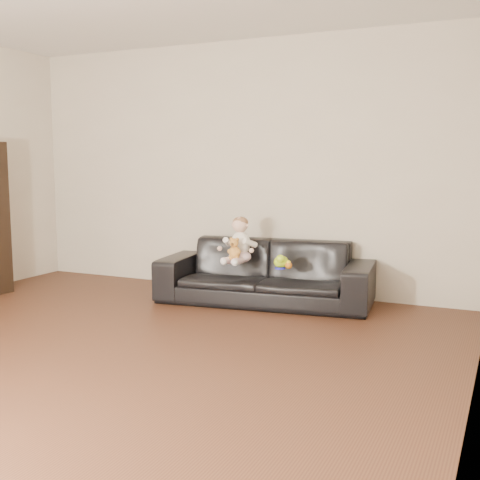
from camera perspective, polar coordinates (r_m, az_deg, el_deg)
The scene contains 9 objects.
floor at distance 4.26m, azimuth -16.10°, elevation -11.39°, with size 5.50×5.50×0.00m, color #4C2A1B.
wall_back at distance 6.37m, azimuth -0.10°, elevation 6.93°, with size 5.00×5.00×0.00m, color beige.
wall_right at distance 3.04m, azimuth 21.57°, elevation 5.90°, with size 5.50×5.50×0.00m, color beige.
sofa at distance 5.81m, azimuth 2.40°, elevation -3.08°, with size 2.04×0.80×0.59m, color black.
baby at distance 5.75m, azimuth -0.05°, elevation -0.25°, with size 0.31×0.38×0.44m.
teddy_bear at distance 5.63m, azimuth -0.54°, elevation -0.85°, with size 0.13×0.13×0.21m.
toy_green at distance 5.51m, azimuth 3.93°, elevation -2.08°, with size 0.13×0.16×0.11m, color #AFE01A.
toy_rattle at distance 5.47m, azimuth 4.62°, elevation -2.40°, with size 0.07×0.07×0.07m, color orange.
toy_blue_disc at distance 5.46m, azimuth 3.81°, elevation -2.68°, with size 0.09×0.09×0.01m, color #1B1BD9.
Camera 1 is at (2.67, -3.04, 1.35)m, focal length 45.00 mm.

